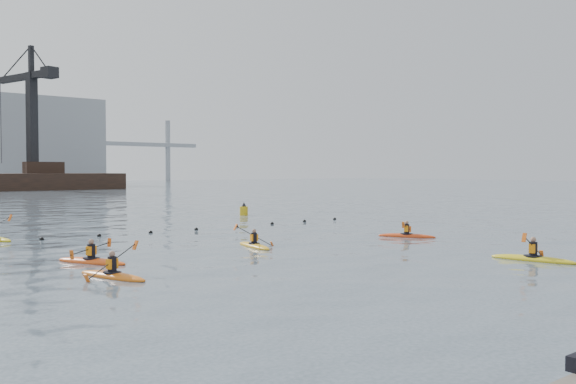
# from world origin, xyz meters

# --- Properties ---
(ground) EXTENTS (400.00, 400.00, 0.00)m
(ground) POSITION_xyz_m (0.00, 0.00, 0.00)
(ground) COLOR #374850
(ground) RESTS_ON ground
(float_line) EXTENTS (33.24, 0.73, 0.24)m
(float_line) POSITION_xyz_m (-0.50, 22.53, 0.03)
(float_line) COLOR black
(float_line) RESTS_ON ground
(kayaker_0) EXTENTS (2.17, 3.24, 1.27)m
(kayaker_0) POSITION_xyz_m (-6.63, 9.65, 0.10)
(kayaker_0) COLOR #D06113
(kayaker_0) RESTS_ON ground
(kayaker_1) EXTENTS (2.34, 3.46, 1.32)m
(kayaker_1) POSITION_xyz_m (8.00, 2.75, 0.10)
(kayaker_1) COLOR gold
(kayaker_1) RESTS_ON ground
(kayaker_2) EXTENTS (2.10, 3.23, 1.06)m
(kayaker_2) POSITION_xyz_m (-5.95, 13.29, 0.10)
(kayaker_2) COLOR #EB5016
(kayaker_2) RESTS_ON ground
(kayaker_3) EXTENTS (2.11, 3.07, 1.24)m
(kayaker_3) POSITION_xyz_m (1.92, 13.36, 0.09)
(kayaker_3) COLOR gold
(kayaker_3) RESTS_ON ground
(kayaker_4) EXTENTS (2.09, 3.03, 1.03)m
(kayaker_4) POSITION_xyz_m (10.87, 11.63, 0.10)
(kayaker_4) COLOR #C23912
(kayaker_4) RESTS_ON ground
(nav_buoy) EXTENTS (0.66, 0.66, 1.19)m
(nav_buoy) POSITION_xyz_m (13.28, 30.55, 0.36)
(nav_buoy) COLOR gold
(nav_buoy) RESTS_ON ground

